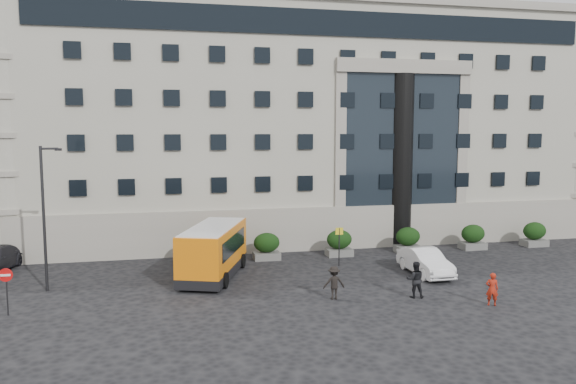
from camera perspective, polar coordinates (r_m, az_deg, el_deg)
The scene contains 18 objects.
ground at distance 31.16m, azimuth -1.79°, elevation -10.18°, with size 120.00×120.00×0.00m, color black.
civic_building at distance 52.63m, azimuth 0.19°, elevation 6.52°, with size 44.00×24.00×18.00m, color #9E9A8B.
entrance_column at distance 43.41m, azimuth 11.37°, elevation 3.12°, with size 1.80×1.80×13.00m, color black.
hedge_a at distance 38.03m, azimuth -9.96°, elevation -5.78°, with size 1.80×1.26×1.84m.
hedge_b at distance 38.59m, azimuth -2.18°, elevation -5.51°, with size 1.80×1.26×1.84m.
hedge_c at distance 39.82m, azimuth 5.23°, elevation -5.16°, with size 1.80×1.26×1.84m.
hedge_d at distance 41.67m, azimuth 12.08°, elevation -4.76°, with size 1.80×1.26×1.84m.
hedge_e at distance 44.06m, azimuth 18.27°, elevation -4.34°, with size 1.80×1.26×1.84m.
hedge_f at distance 46.90m, azimuth 23.76°, elevation -3.92°, with size 1.80×1.26×1.84m.
street_lamp at distance 33.31m, azimuth -23.48°, elevation -1.94°, with size 1.16×0.18×8.00m.
bus_stop_sign at distance 36.78m, azimuth 5.23°, elevation -4.85°, with size 0.50×0.08×2.52m.
no_entry_sign at distance 30.18m, azimuth -26.71°, elevation -8.17°, with size 0.64×0.16×2.32m.
minibus at distance 34.31m, azimuth -7.58°, elevation -5.76°, with size 4.91×7.82×3.08m.
parked_car_d at distance 44.74m, azimuth -26.14°, elevation -4.91°, with size 2.08×4.51×1.25m, color black.
white_taxi at distance 35.70m, azimuth 13.75°, elevation -6.88°, with size 1.70×4.87×1.61m, color white.
pedestrian_a at distance 30.57m, azimuth 20.02°, elevation -9.25°, with size 0.62×0.41×1.69m, color #A82110.
pedestrian_b at distance 30.78m, azimuth 12.79°, elevation -8.67°, with size 0.95×0.74×1.95m, color black.
pedestrian_c at distance 29.88m, azimuth 4.70°, elevation -9.17°, with size 1.14×0.65×1.76m, color black.
Camera 1 is at (-5.48, -29.36, 8.89)m, focal length 35.00 mm.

